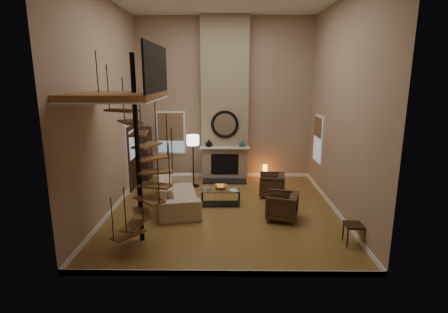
{
  "coord_description": "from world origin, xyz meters",
  "views": [
    {
      "loc": [
        0.1,
        -8.98,
        3.59
      ],
      "look_at": [
        0.0,
        0.4,
        1.4
      ],
      "focal_mm": 28.11,
      "sensor_mm": 36.0,
      "label": 1
    }
  ],
  "objects_px": {
    "armchair_near": "(274,185)",
    "floor_lamp": "(193,144)",
    "coffee_table": "(221,195)",
    "accent_lamp": "(265,173)",
    "armchair_far": "(285,206)",
    "sofa": "(177,191)",
    "hutch": "(145,153)",
    "side_chair": "(359,222)"
  },
  "relations": [
    {
      "from": "hutch",
      "to": "side_chair",
      "type": "relative_size",
      "value": 1.9
    },
    {
      "from": "sofa",
      "to": "accent_lamp",
      "type": "distance_m",
      "value": 3.7
    },
    {
      "from": "sofa",
      "to": "floor_lamp",
      "type": "bearing_deg",
      "value": -21.66
    },
    {
      "from": "coffee_table",
      "to": "accent_lamp",
      "type": "distance_m",
      "value": 2.9
    },
    {
      "from": "armchair_far",
      "to": "accent_lamp",
      "type": "bearing_deg",
      "value": -161.73
    },
    {
      "from": "armchair_near",
      "to": "floor_lamp",
      "type": "xyz_separation_m",
      "value": [
        -2.52,
        0.94,
        1.06
      ]
    },
    {
      "from": "armchair_far",
      "to": "side_chair",
      "type": "relative_size",
      "value": 0.82
    },
    {
      "from": "armchair_near",
      "to": "accent_lamp",
      "type": "distance_m",
      "value": 1.74
    },
    {
      "from": "hutch",
      "to": "side_chair",
      "type": "distance_m",
      "value": 7.42
    },
    {
      "from": "hutch",
      "to": "accent_lamp",
      "type": "distance_m",
      "value": 4.24
    },
    {
      "from": "armchair_near",
      "to": "sofa",
      "type": "bearing_deg",
      "value": -68.1
    },
    {
      "from": "sofa",
      "to": "side_chair",
      "type": "relative_size",
      "value": 2.93
    },
    {
      "from": "side_chair",
      "to": "floor_lamp",
      "type": "bearing_deg",
      "value": 134.35
    },
    {
      "from": "coffee_table",
      "to": "side_chair",
      "type": "xyz_separation_m",
      "value": [
        3.02,
        -2.36,
        0.24
      ]
    },
    {
      "from": "hutch",
      "to": "armchair_near",
      "type": "relative_size",
      "value": 2.33
    },
    {
      "from": "coffee_table",
      "to": "floor_lamp",
      "type": "distance_m",
      "value": 2.22
    },
    {
      "from": "armchair_near",
      "to": "floor_lamp",
      "type": "relative_size",
      "value": 0.44
    },
    {
      "from": "hutch",
      "to": "armchair_far",
      "type": "relative_size",
      "value": 2.32
    },
    {
      "from": "sofa",
      "to": "accent_lamp",
      "type": "bearing_deg",
      "value": -59.05
    },
    {
      "from": "floor_lamp",
      "to": "coffee_table",
      "type": "bearing_deg",
      "value": -61.09
    },
    {
      "from": "accent_lamp",
      "to": "armchair_far",
      "type": "bearing_deg",
      "value": -87.81
    },
    {
      "from": "sofa",
      "to": "side_chair",
      "type": "distance_m",
      "value": 4.86
    },
    {
      "from": "coffee_table",
      "to": "sofa",
      "type": "bearing_deg",
      "value": -179.55
    },
    {
      "from": "hutch",
      "to": "floor_lamp",
      "type": "height_order",
      "value": "hutch"
    },
    {
      "from": "hutch",
      "to": "armchair_far",
      "type": "distance_m",
      "value": 5.54
    },
    {
      "from": "coffee_table",
      "to": "floor_lamp",
      "type": "xyz_separation_m",
      "value": [
        -0.92,
        1.67,
        1.13
      ]
    },
    {
      "from": "coffee_table",
      "to": "armchair_far",
      "type": "bearing_deg",
      "value": -32.48
    },
    {
      "from": "armchair_near",
      "to": "hutch",
      "type": "bearing_deg",
      "value": -103.97
    },
    {
      "from": "sofa",
      "to": "side_chair",
      "type": "xyz_separation_m",
      "value": [
        4.25,
        -2.35,
        0.13
      ]
    },
    {
      "from": "hutch",
      "to": "coffee_table",
      "type": "height_order",
      "value": "hutch"
    },
    {
      "from": "armchair_near",
      "to": "armchair_far",
      "type": "xyz_separation_m",
      "value": [
        0.04,
        -1.78,
        0.0
      ]
    },
    {
      "from": "sofa",
      "to": "armchair_near",
      "type": "relative_size",
      "value": 3.59
    },
    {
      "from": "sofa",
      "to": "armchair_far",
      "type": "relative_size",
      "value": 3.57
    },
    {
      "from": "coffee_table",
      "to": "accent_lamp",
      "type": "xyz_separation_m",
      "value": [
        1.5,
        2.47,
        -0.03
      ]
    },
    {
      "from": "accent_lamp",
      "to": "side_chair",
      "type": "height_order",
      "value": "side_chair"
    },
    {
      "from": "hutch",
      "to": "floor_lamp",
      "type": "bearing_deg",
      "value": -22.11
    },
    {
      "from": "armchair_near",
      "to": "side_chair",
      "type": "bearing_deg",
      "value": 31.8
    },
    {
      "from": "sofa",
      "to": "side_chair",
      "type": "height_order",
      "value": "side_chair"
    },
    {
      "from": "sofa",
      "to": "armchair_far",
      "type": "xyz_separation_m",
      "value": [
        2.87,
        -1.03,
        -0.04
      ]
    },
    {
      "from": "coffee_table",
      "to": "floor_lamp",
      "type": "relative_size",
      "value": 0.65
    },
    {
      "from": "sofa",
      "to": "coffee_table",
      "type": "relative_size",
      "value": 2.45
    },
    {
      "from": "coffee_table",
      "to": "floor_lamp",
      "type": "height_order",
      "value": "floor_lamp"
    }
  ]
}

